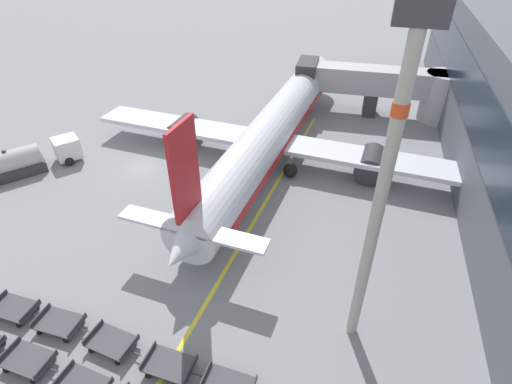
% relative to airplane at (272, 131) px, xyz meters
% --- Properties ---
extents(ground_plane, '(500.00, 500.00, 0.00)m').
position_rel_airplane_xyz_m(ground_plane, '(-12.22, -5.80, -2.97)').
color(ground_plane, gray).
extents(jet_bridge, '(20.34, 5.54, 6.20)m').
position_rel_airplane_xyz_m(jet_bridge, '(11.71, 14.22, 0.75)').
color(jet_bridge, '#B2B5BA').
rests_on(jet_bridge, ground_plane).
extents(airplane, '(39.34, 42.30, 11.64)m').
position_rel_airplane_xyz_m(airplane, '(0.00, 0.00, 0.00)').
color(airplane, silver).
rests_on(airplane, ground_plane).
extents(fuel_tanker_primary, '(7.92, 9.04, 2.93)m').
position_rel_airplane_xyz_m(fuel_tanker_primary, '(-23.01, -9.82, -1.73)').
color(fuel_tanker_primary, white).
rests_on(fuel_tanker_primary, ground_plane).
extents(baggage_dolly_row_mid_a_col_b, '(3.54, 1.99, 0.92)m').
position_rel_airplane_xyz_m(baggage_dolly_row_mid_a_col_b, '(-7.73, -27.22, -2.48)').
color(baggage_dolly_row_mid_a_col_b, '#424449').
rests_on(baggage_dolly_row_mid_a_col_b, ground_plane).
extents(baggage_dolly_row_mid_b_col_a, '(3.52, 1.94, 0.92)m').
position_rel_airplane_xyz_m(baggage_dolly_row_mid_b_col_a, '(-11.19, -24.43, -2.48)').
color(baggage_dolly_row_mid_b_col_a, '#424449').
rests_on(baggage_dolly_row_mid_b_col_a, ground_plane).
extents(baggage_dolly_row_mid_b_col_b, '(3.51, 1.91, 0.92)m').
position_rel_airplane_xyz_m(baggage_dolly_row_mid_b_col_b, '(-7.64, -24.58, -2.48)').
color(baggage_dolly_row_mid_b_col_b, '#424449').
rests_on(baggage_dolly_row_mid_b_col_b, ground_plane).
extents(baggage_dolly_row_mid_b_col_c, '(3.58, 2.13, 0.92)m').
position_rel_airplane_xyz_m(baggage_dolly_row_mid_b_col_c, '(-3.74, -24.92, -2.48)').
color(baggage_dolly_row_mid_b_col_c, '#424449').
rests_on(baggage_dolly_row_mid_b_col_c, ground_plane).
extents(baggage_dolly_row_mid_b_col_d, '(3.53, 1.97, 0.92)m').
position_rel_airplane_xyz_m(baggage_dolly_row_mid_b_col_d, '(0.21, -25.33, -2.48)').
color(baggage_dolly_row_mid_b_col_d, '#424449').
rests_on(baggage_dolly_row_mid_b_col_d, ground_plane).
extents(apron_light_mast, '(2.00, 0.75, 19.06)m').
position_rel_airplane_xyz_m(apron_light_mast, '(9.98, -19.82, 7.70)').
color(apron_light_mast, '#ADA89E').
rests_on(apron_light_mast, ground_plane).
extents(stand_guidance_stripe, '(3.54, 38.87, 0.01)m').
position_rel_airplane_xyz_m(stand_guidance_stripe, '(1.38, -8.85, -2.96)').
color(stand_guidance_stripe, yellow).
rests_on(stand_guidance_stripe, ground_plane).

